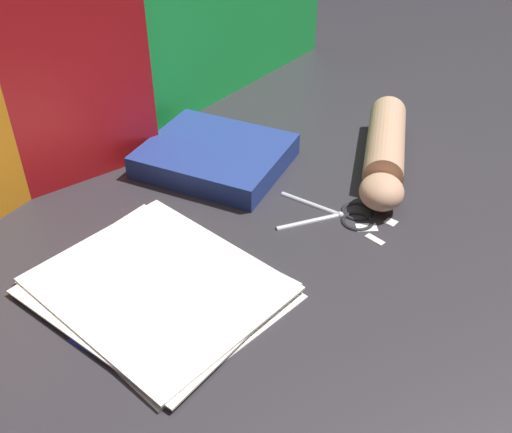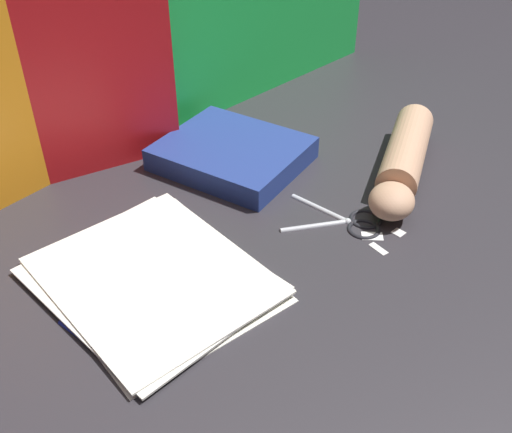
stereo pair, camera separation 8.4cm
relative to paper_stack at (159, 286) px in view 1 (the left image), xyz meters
The scene contains 10 objects.
ground_plane 0.14m from the paper_stack, ahead, with size 6.00×6.00×0.00m, color #2D2B30.
backdrop_panel_center 0.44m from the paper_stack, 66.33° to the left, with size 0.74×0.15×0.42m.
paper_stack is the anchor object (origin of this frame).
book_closed 0.32m from the paper_stack, 30.88° to the left, with size 0.26×0.28×0.04m.
scissors 0.31m from the paper_stack, 16.33° to the right, with size 0.16×0.17×0.01m.
hand_forearm 0.47m from the paper_stack, ahead, with size 0.31×0.22×0.07m.
paper_scrap_near 0.37m from the paper_stack, 24.74° to the right, with size 0.02×0.02×0.00m.
paper_scrap_mid 0.33m from the paper_stack, 29.38° to the right, with size 0.01×0.03×0.00m.
paper_scrap_far 0.33m from the paper_stack, 24.17° to the right, with size 0.04×0.04×0.00m.
pen 0.13m from the paper_stack, 156.28° to the right, with size 0.03×0.13×0.01m.
Camera 1 is at (-0.49, -0.50, 0.56)m, focal length 42.00 mm.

